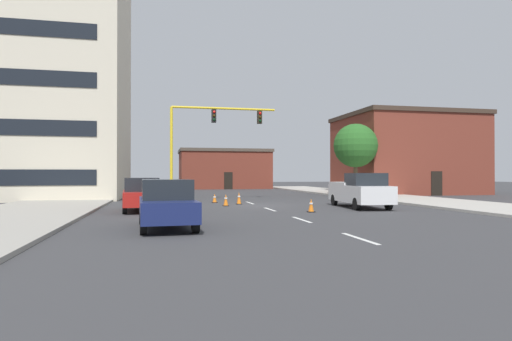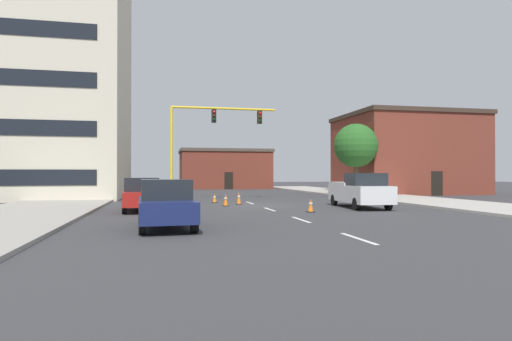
# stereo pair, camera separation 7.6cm
# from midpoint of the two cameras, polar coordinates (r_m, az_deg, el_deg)

# --- Properties ---
(ground_plane) EXTENTS (160.00, 160.00, 0.00)m
(ground_plane) POSITION_cam_midpoint_polar(r_m,az_deg,el_deg) (26.71, 0.19, -4.63)
(ground_plane) COLOR #38383A
(sidewalk_left) EXTENTS (6.00, 56.00, 0.14)m
(sidewalk_left) POSITION_cam_midpoint_polar(r_m,az_deg,el_deg) (34.66, -22.95, -3.52)
(sidewalk_left) COLOR #9E998E
(sidewalk_left) RESTS_ON ground_plane
(sidewalk_right) EXTENTS (6.00, 56.00, 0.14)m
(sidewalk_right) POSITION_cam_midpoint_polar(r_m,az_deg,el_deg) (38.48, 15.49, -3.24)
(sidewalk_right) COLOR #B2ADA3
(sidewalk_right) RESTS_ON ground_plane
(lane_stripe_seg_0) EXTENTS (0.16, 2.40, 0.01)m
(lane_stripe_seg_0) POSITION_cam_midpoint_polar(r_m,az_deg,el_deg) (13.45, 13.31, -8.68)
(lane_stripe_seg_0) COLOR silver
(lane_stripe_seg_0) RESTS_ON ground_plane
(lane_stripe_seg_1) EXTENTS (0.16, 2.40, 0.01)m
(lane_stripe_seg_1) POSITION_cam_midpoint_polar(r_m,az_deg,el_deg) (18.53, 5.90, -6.44)
(lane_stripe_seg_1) COLOR silver
(lane_stripe_seg_1) RESTS_ON ground_plane
(lane_stripe_seg_2) EXTENTS (0.16, 2.40, 0.01)m
(lane_stripe_seg_2) POSITION_cam_midpoint_polar(r_m,az_deg,el_deg) (23.79, 1.75, -5.12)
(lane_stripe_seg_2) COLOR silver
(lane_stripe_seg_2) RESTS_ON ground_plane
(lane_stripe_seg_3) EXTENTS (0.16, 2.40, 0.01)m
(lane_stripe_seg_3) POSITION_cam_midpoint_polar(r_m,az_deg,el_deg) (29.15, -0.88, -4.27)
(lane_stripe_seg_3) COLOR silver
(lane_stripe_seg_3) RESTS_ON ground_plane
(building_tall_left) EXTENTS (15.41, 14.33, 20.75)m
(building_tall_left) POSITION_cam_midpoint_polar(r_m,az_deg,el_deg) (41.30, -27.52, 11.38)
(building_tall_left) COLOR beige
(building_tall_left) RESTS_ON ground_plane
(building_brick_center) EXTENTS (12.13, 9.01, 5.27)m
(building_brick_center) POSITION_cam_midpoint_polar(r_m,az_deg,el_deg) (59.90, -4.32, 0.20)
(building_brick_center) COLOR brown
(building_brick_center) RESTS_ON ground_plane
(building_row_right) EXTENTS (12.50, 10.36, 7.95)m
(building_row_right) POSITION_cam_midpoint_polar(r_m,az_deg,el_deg) (46.42, 19.03, 2.07)
(building_row_right) COLOR brown
(building_row_right) RESTS_ON ground_plane
(traffic_signal_gantry) EXTENTS (8.50, 1.20, 6.83)m
(traffic_signal_gantry) POSITION_cam_midpoint_polar(r_m,az_deg,el_deg) (31.53, -9.22, 0.03)
(traffic_signal_gantry) COLOR yellow
(traffic_signal_gantry) RESTS_ON ground_plane
(tree_right_mid) EXTENTS (3.82, 3.82, 6.33)m
(tree_right_mid) POSITION_cam_midpoint_polar(r_m,az_deg,el_deg) (38.74, 12.90, 3.19)
(tree_right_mid) COLOR brown
(tree_right_mid) RESTS_ON ground_plane
(pickup_truck_white) EXTENTS (2.38, 5.53, 1.99)m
(pickup_truck_white) POSITION_cam_midpoint_polar(r_m,az_deg,el_deg) (25.59, 13.44, -2.61)
(pickup_truck_white) COLOR white
(pickup_truck_white) RESTS_ON ground_plane
(sedan_navy_near_left) EXTENTS (2.10, 4.60, 1.74)m
(sedan_navy_near_left) POSITION_cam_midpoint_polar(r_m,az_deg,el_deg) (15.83, -11.80, -4.24)
(sedan_navy_near_left) COLOR navy
(sedan_navy_near_left) RESTS_ON ground_plane
(sedan_red_mid_left) EXTENTS (2.18, 4.63, 1.74)m
(sedan_red_mid_left) POSITION_cam_midpoint_polar(r_m,az_deg,el_deg) (23.46, -14.92, -3.01)
(sedan_red_mid_left) COLOR #B21E19
(sedan_red_mid_left) RESTS_ON ground_plane
(traffic_cone_roadside_a) EXTENTS (0.36, 0.36, 0.61)m
(traffic_cone_roadside_a) POSITION_cam_midpoint_polar(r_m,az_deg,el_deg) (29.43, -5.53, -3.66)
(traffic_cone_roadside_a) COLOR black
(traffic_cone_roadside_a) RESTS_ON ground_plane
(traffic_cone_roadside_b) EXTENTS (0.36, 0.36, 0.74)m
(traffic_cone_roadside_b) POSITION_cam_midpoint_polar(r_m,az_deg,el_deg) (26.32, -4.07, -3.89)
(traffic_cone_roadside_b) COLOR black
(traffic_cone_roadside_b) RESTS_ON ground_plane
(traffic_cone_roadside_c) EXTENTS (0.36, 0.36, 0.69)m
(traffic_cone_roadside_c) POSITION_cam_midpoint_polar(r_m,az_deg,el_deg) (22.17, 7.16, -4.59)
(traffic_cone_roadside_c) COLOR black
(traffic_cone_roadside_c) RESTS_ON ground_plane
(traffic_cone_roadside_d) EXTENTS (0.36, 0.36, 0.78)m
(traffic_cone_roadside_d) POSITION_cam_midpoint_polar(r_m,az_deg,el_deg) (27.80, -2.33, -3.67)
(traffic_cone_roadside_d) COLOR black
(traffic_cone_roadside_d) RESTS_ON ground_plane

